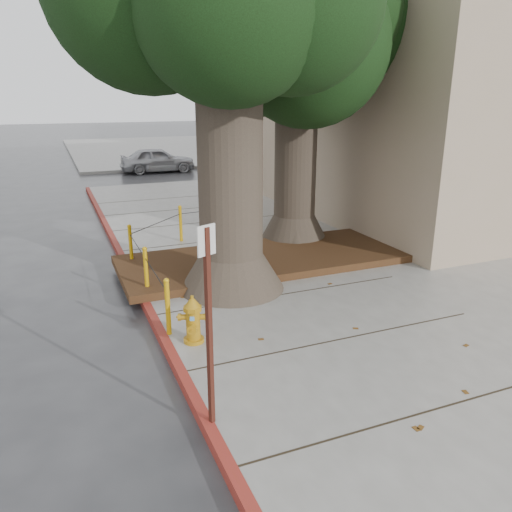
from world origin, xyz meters
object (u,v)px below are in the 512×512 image
at_px(fire_hydrant, 193,320).
at_px(signpost, 209,317).
at_px(car_silver, 158,160).
at_px(car_red, 271,157).

distance_m(fire_hydrant, signpost, 2.23).
xyz_separation_m(car_silver, car_red, (6.04, -0.57, -0.08)).
bearing_deg(car_red, fire_hydrant, 156.86).
bearing_deg(fire_hydrant, car_red, 83.35).
distance_m(fire_hydrant, car_silver, 19.04).
bearing_deg(car_silver, signpost, 172.71).
relative_size(car_silver, car_red, 1.11).
bearing_deg(signpost, car_red, 41.23).
distance_m(car_silver, car_red, 6.06).
xyz_separation_m(signpost, car_silver, (3.72, 20.73, -0.85)).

